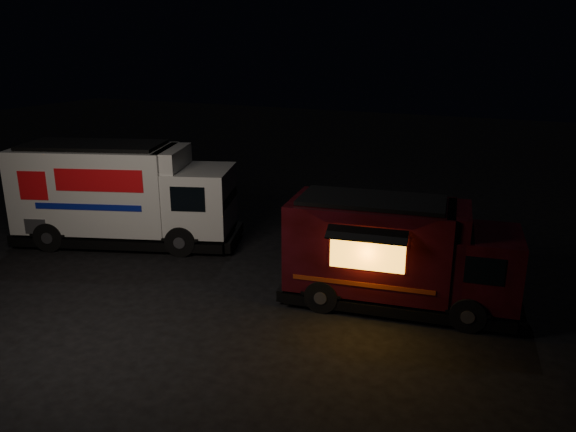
# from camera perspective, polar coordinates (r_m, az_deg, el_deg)

# --- Properties ---
(ground) EXTENTS (80.00, 80.00, 0.00)m
(ground) POSITION_cam_1_polar(r_m,az_deg,el_deg) (15.45, -9.91, -7.08)
(ground) COLOR black
(ground) RESTS_ON ground
(white_truck) EXTENTS (7.58, 4.63, 3.25)m
(white_truck) POSITION_cam_1_polar(r_m,az_deg,el_deg) (18.79, -16.10, 2.17)
(white_truck) COLOR silver
(white_truck) RESTS_ON ground
(red_truck) EXTENTS (6.04, 2.92, 2.70)m
(red_truck) POSITION_cam_1_polar(r_m,az_deg,el_deg) (14.02, 11.40, -3.77)
(red_truck) COLOR #3D0B13
(red_truck) RESTS_ON ground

